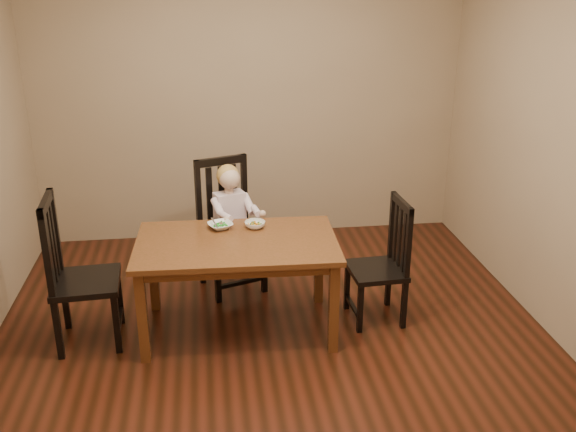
{
  "coord_description": "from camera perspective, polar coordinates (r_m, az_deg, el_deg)",
  "views": [
    {
      "loc": [
        -0.42,
        -3.96,
        2.5
      ],
      "look_at": [
        0.14,
        0.25,
        0.84
      ],
      "focal_mm": 40.0,
      "sensor_mm": 36.0,
      "label": 1
    }
  ],
  "objects": [
    {
      "name": "bowl_veg",
      "position": [
        4.71,
        -2.95,
        -0.77
      ],
      "size": [
        0.18,
        0.18,
        0.05
      ],
      "primitive_type": "imported",
      "rotation": [
        0.0,
        0.0,
        0.22
      ],
      "color": "white",
      "rests_on": "dining_table"
    },
    {
      "name": "chair_right",
      "position": [
        4.8,
        8.42,
        -4.19
      ],
      "size": [
        0.41,
        0.43,
        0.94
      ],
      "rotation": [
        0.0,
        0.0,
        1.63
      ],
      "color": "black",
      "rests_on": "room"
    },
    {
      "name": "room",
      "position": [
        4.15,
        -1.45,
        5.21
      ],
      "size": [
        4.01,
        4.01,
        2.71
      ],
      "color": "#451A0E",
      "rests_on": "ground"
    },
    {
      "name": "fork",
      "position": [
        4.7,
        -6.53,
        -0.71
      ],
      "size": [
        0.06,
        0.13,
        0.05
      ],
      "rotation": [
        0.0,
        0.0,
        0.35
      ],
      "color": "silver",
      "rests_on": "bowl_peas"
    },
    {
      "name": "dining_table",
      "position": [
        4.54,
        -4.57,
        -3.16
      ],
      "size": [
        1.44,
        0.89,
        0.71
      ],
      "rotation": [
        0.0,
        0.0,
        -0.03
      ],
      "color": "#482E10",
      "rests_on": "room"
    },
    {
      "name": "chair_left",
      "position": [
        4.66,
        -18.25,
        -4.98
      ],
      "size": [
        0.48,
        0.5,
        1.09
      ],
      "rotation": [
        0.0,
        0.0,
        -1.51
      ],
      "color": "black",
      "rests_on": "room"
    },
    {
      "name": "bowl_peas",
      "position": [
        4.72,
        -6.03,
        -0.86
      ],
      "size": [
        0.23,
        0.23,
        0.04
      ],
      "primitive_type": "imported",
      "rotation": [
        0.0,
        0.0,
        0.38
      ],
      "color": "white",
      "rests_on": "dining_table"
    },
    {
      "name": "toddler",
      "position": [
        5.15,
        -5.12,
        0.17
      ],
      "size": [
        0.42,
        0.47,
        0.54
      ],
      "primitive_type": null,
      "rotation": [
        0.0,
        0.0,
        3.47
      ],
      "color": "white",
      "rests_on": "chair_child"
    },
    {
      "name": "chair_child",
      "position": [
        5.24,
        -5.29,
        -1.03
      ],
      "size": [
        0.58,
        0.57,
        1.07
      ],
      "rotation": [
        0.0,
        0.0,
        3.47
      ],
      "color": "black",
      "rests_on": "room"
    }
  ]
}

